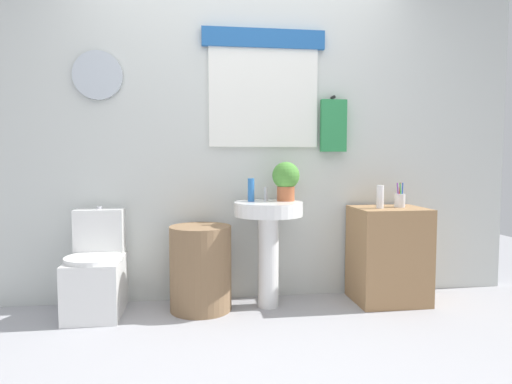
% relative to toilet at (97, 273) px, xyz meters
% --- Properties ---
extents(ground_plane, '(8.00, 8.00, 0.00)m').
position_rel_toilet_xyz_m(ground_plane, '(1.04, -0.88, -0.28)').
color(ground_plane, '#A3A3A8').
extents(back_wall, '(4.40, 0.18, 2.60)m').
position_rel_toilet_xyz_m(back_wall, '(1.04, 0.26, 1.03)').
color(back_wall, silver).
rests_on(back_wall, ground_plane).
extents(toilet, '(0.38, 0.51, 0.74)m').
position_rel_toilet_xyz_m(toilet, '(0.00, 0.00, 0.00)').
color(toilet, white).
rests_on(toilet, ground_plane).
extents(laundry_hamper, '(0.44, 0.44, 0.61)m').
position_rel_toilet_xyz_m(laundry_hamper, '(0.72, -0.03, 0.02)').
color(laundry_hamper, '#846647').
rests_on(laundry_hamper, ground_plane).
extents(pedestal_sink, '(0.50, 0.50, 0.77)m').
position_rel_toilet_xyz_m(pedestal_sink, '(1.21, -0.03, 0.29)').
color(pedestal_sink, white).
rests_on(pedestal_sink, ground_plane).
extents(faucet, '(0.03, 0.03, 0.10)m').
position_rel_toilet_xyz_m(faucet, '(1.21, 0.09, 0.54)').
color(faucet, silver).
rests_on(faucet, pedestal_sink).
extents(wooden_cabinet, '(0.52, 0.44, 0.72)m').
position_rel_toilet_xyz_m(wooden_cabinet, '(2.13, -0.03, 0.08)').
color(wooden_cabinet, '#9E754C').
rests_on(wooden_cabinet, ground_plane).
extents(soap_bottle, '(0.05, 0.05, 0.17)m').
position_rel_toilet_xyz_m(soap_bottle, '(1.09, 0.02, 0.57)').
color(soap_bottle, '#2D6BB7').
rests_on(soap_bottle, pedestal_sink).
extents(potted_plant, '(0.20, 0.20, 0.29)m').
position_rel_toilet_xyz_m(potted_plant, '(1.35, 0.03, 0.65)').
color(potted_plant, '#AD5B38').
rests_on(potted_plant, pedestal_sink).
extents(lotion_bottle, '(0.05, 0.05, 0.17)m').
position_rel_toilet_xyz_m(lotion_bottle, '(2.04, -0.07, 0.52)').
color(lotion_bottle, white).
rests_on(lotion_bottle, wooden_cabinet).
extents(toothbrush_cup, '(0.08, 0.08, 0.19)m').
position_rel_toilet_xyz_m(toothbrush_cup, '(2.22, -0.01, 0.49)').
color(toothbrush_cup, silver).
rests_on(toothbrush_cup, wooden_cabinet).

